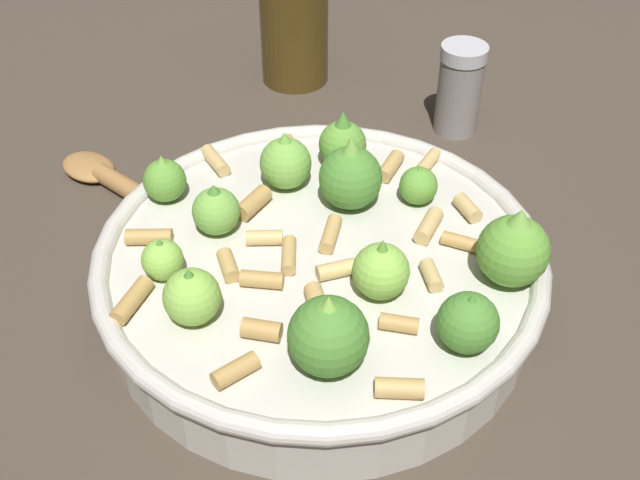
{
  "coord_description": "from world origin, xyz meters",
  "views": [
    {
      "loc": [
        -0.34,
        0.15,
        0.38
      ],
      "look_at": [
        0.0,
        0.0,
        0.06
      ],
      "focal_mm": 43.25,
      "sensor_mm": 36.0,
      "label": 1
    }
  ],
  "objects": [
    {
      "name": "cooking_pan",
      "position": [
        -0.0,
        -0.0,
        0.03
      ],
      "size": [
        0.3,
        0.3,
        0.1
      ],
      "color": "beige",
      "rests_on": "ground"
    },
    {
      "name": "wooden_spoon",
      "position": [
        0.15,
        0.08,
        0.01
      ],
      "size": [
        0.21,
        0.12,
        0.02
      ],
      "color": "#9E703D",
      "rests_on": "ground"
    },
    {
      "name": "ground_plane",
      "position": [
        0.0,
        0.0,
        0.0
      ],
      "size": [
        2.4,
        2.4,
        0.0
      ],
      "primitive_type": "plane",
      "color": "#42382D"
    },
    {
      "name": "pepper_shaker",
      "position": [
        0.15,
        -0.2,
        0.04
      ],
      "size": [
        0.04,
        0.04,
        0.08
      ],
      "color": "gray",
      "rests_on": "ground"
    }
  ]
}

